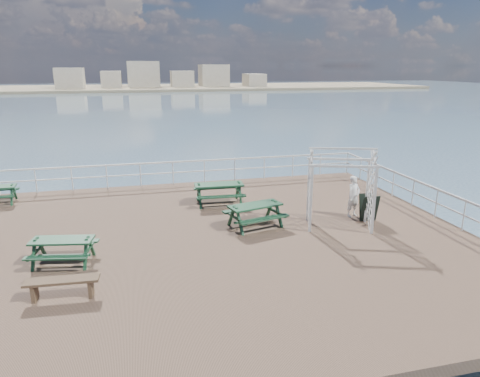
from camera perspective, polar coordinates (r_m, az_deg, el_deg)
name	(u,v)px	position (r m, az deg, el deg)	size (l,w,h in m)	color
ground	(193,244)	(13.81, -6.24, -7.38)	(18.00, 14.00, 0.30)	brown
sea_backdrop	(176,84)	(147.45, -8.47, 13.59)	(300.00, 300.00, 9.20)	#456073
railing	(181,191)	(15.87, -7.85, -0.38)	(17.77, 13.76, 1.10)	silver
picnic_table_b	(219,189)	(17.01, -2.82, -0.09)	(1.99, 1.64, 0.93)	#153A1E
picnic_table_c	(255,211)	(14.60, 2.05, -2.95)	(2.13, 1.88, 0.89)	#153A1E
picnic_table_d	(62,246)	(12.92, -22.59, -7.06)	(1.89, 1.63, 0.81)	#153A1E
flat_bench_near	(62,284)	(11.16, -22.61, -11.65)	(1.72, 0.51, 0.49)	brown
trellis_arbor	(340,192)	(14.76, 13.21, -0.52)	(2.47, 1.82, 2.75)	silver
sandwich_board	(369,208)	(15.81, 16.77, -2.50)	(0.63, 0.49, 0.98)	black
person	(353,196)	(16.05, 14.89, -1.03)	(0.55, 0.36, 1.51)	white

